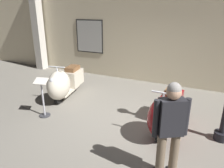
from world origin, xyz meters
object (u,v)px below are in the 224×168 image
scooter_1 (165,112)px  info_stanchion (43,101)px  scooter_0 (64,83)px  visitor_0 (170,126)px

scooter_1 → info_stanchion: 2.95m
scooter_0 → info_stanchion: (0.22, -1.11, -0.09)m
scooter_0 → info_stanchion: 1.13m
scooter_0 → visitor_0: visitor_0 is taller
scooter_1 → visitor_0: 1.41m
scooter_0 → scooter_1: bearing=68.6°
scooter_0 → info_stanchion: scooter_0 is taller
scooter_0 → visitor_0: size_ratio=1.15×
scooter_1 → info_stanchion: bearing=-77.8°
visitor_0 → info_stanchion: 3.34m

